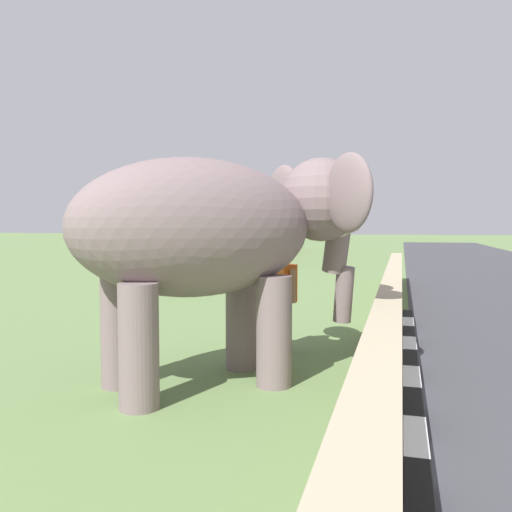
{
  "coord_description": "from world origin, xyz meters",
  "views": [
    {
      "loc": [
        -3.5,
        4.11,
        2.0
      ],
      "look_at": [
        3.07,
        5.94,
        1.6
      ],
      "focal_mm": 36.71,
      "sensor_mm": 36.0,
      "label": 1
    }
  ],
  "objects": [
    {
      "name": "elephant",
      "position": [
        2.72,
        6.28,
        1.92
      ],
      "size": [
        3.81,
        3.86,
        2.94
      ],
      "color": "slate",
      "rests_on": "ground_plane"
    },
    {
      "name": "bus_orange",
      "position": [
        22.78,
        13.31,
        2.08
      ],
      "size": [
        8.22,
        2.88,
        3.5
      ],
      "color": "orange",
      "rests_on": "ground_plane"
    },
    {
      "name": "bus_red",
      "position": [
        34.94,
        14.7,
        2.08
      ],
      "size": [
        9.5,
        2.64,
        3.5
      ],
      "color": "#B21E1E",
      "rests_on": "ground_plane"
    },
    {
      "name": "hill_east",
      "position": [
        55.0,
        27.0,
        0.0
      ],
      "size": [
        28.11,
        22.49,
        15.15
      ],
      "color": "#696958",
      "rests_on": "ground_plane"
    },
    {
      "name": "barrier_parapet",
      "position": [
        2.0,
        4.27,
        0.5
      ],
      "size": [
        28.0,
        0.36,
        1.0
      ],
      "primitive_type": "cube",
      "color": "tan",
      "rests_on": "ground_plane"
    },
    {
      "name": "cow_mid",
      "position": [
        19.32,
        12.02,
        0.87
      ],
      "size": [
        1.36,
        1.82,
        1.23
      ],
      "color": "#473323",
      "rests_on": "ground_plane"
    },
    {
      "name": "cow_near",
      "position": [
        10.35,
        10.27,
        0.87
      ],
      "size": [
        0.63,
        1.89,
        1.23
      ],
      "color": "#473323",
      "rests_on": "ground_plane"
    },
    {
      "name": "person_handler",
      "position": [
        4.43,
        5.87,
        0.93
      ],
      "size": [
        0.52,
        0.51,
        1.66
      ],
      "color": "navy",
      "rests_on": "ground_plane"
    }
  ]
}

